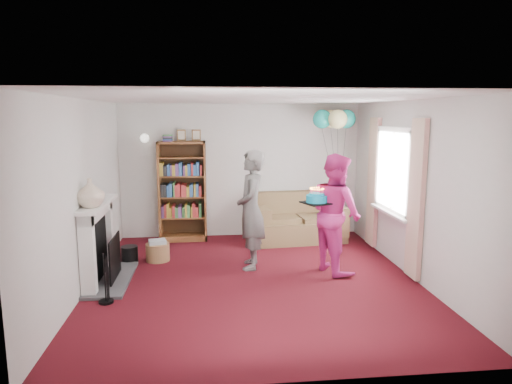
{
  "coord_description": "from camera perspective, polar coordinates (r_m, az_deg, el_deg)",
  "views": [
    {
      "loc": [
        -0.62,
        -6.07,
        2.28
      ],
      "look_at": [
        0.09,
        0.6,
        1.16
      ],
      "focal_mm": 32.0,
      "sensor_mm": 36.0,
      "label": 1
    }
  ],
  "objects": [
    {
      "name": "wall_sconce",
      "position": [
        8.52,
        -13.76,
        6.57
      ],
      "size": [
        0.16,
        0.23,
        0.16
      ],
      "color": "gold",
      "rests_on": "ground"
    },
    {
      "name": "wall_left",
      "position": [
        6.37,
        -20.88,
        -0.42
      ],
      "size": [
        0.02,
        5.0,
        2.5
      ],
      "primitive_type": "cube",
      "color": "silver",
      "rests_on": "ground"
    },
    {
      "name": "person_magenta",
      "position": [
        6.78,
        9.93,
        -2.61
      ],
      "size": [
        0.89,
        1.01,
        1.75
      ],
      "primitive_type": "imported",
      "rotation": [
        0.0,
        0.0,
        1.89
      ],
      "color": "#CE2980",
      "rests_on": "ground"
    },
    {
      "name": "wicker_basket",
      "position": [
        7.47,
        -12.18,
        -7.25
      ],
      "size": [
        0.37,
        0.37,
        0.34
      ],
      "rotation": [
        0.0,
        0.0,
        0.23
      ],
      "color": "olive",
      "rests_on": "ground"
    },
    {
      "name": "bookcase",
      "position": [
        8.5,
        -9.15,
        0.04
      ],
      "size": [
        0.86,
        0.42,
        2.03
      ],
      "color": "#472B14",
      "rests_on": "ground"
    },
    {
      "name": "wall_back",
      "position": [
        8.66,
        -1.91,
        2.69
      ],
      "size": [
        4.5,
        0.02,
        2.5
      ],
      "primitive_type": "cube",
      "color": "silver",
      "rests_on": "ground"
    },
    {
      "name": "birthday_cake",
      "position": [
        6.53,
        7.59,
        -0.85
      ],
      "size": [
        0.36,
        0.36,
        0.22
      ],
      "rotation": [
        0.0,
        0.0,
        0.38
      ],
      "color": "black",
      "rests_on": "ground"
    },
    {
      "name": "mantel_vase",
      "position": [
        6.18,
        -20.01,
        -0.1
      ],
      "size": [
        0.46,
        0.46,
        0.37
      ],
      "primitive_type": "imported",
      "rotation": [
        0.0,
        0.0,
        0.37
      ],
      "color": "beige",
      "rests_on": "fireplace"
    },
    {
      "name": "fireplace",
      "position": [
        6.67,
        -18.65,
        -6.38
      ],
      "size": [
        0.55,
        1.8,
        1.12
      ],
      "color": "#3F3F42",
      "rests_on": "ground"
    },
    {
      "name": "ceiling",
      "position": [
        6.1,
        -0.22,
        11.63
      ],
      "size": [
        4.5,
        5.0,
        0.01
      ],
      "primitive_type": "cube",
      "color": "white",
      "rests_on": "wall_back"
    },
    {
      "name": "ground",
      "position": [
        6.51,
        -0.21,
        -10.98
      ],
      "size": [
        5.0,
        5.0,
        0.0
      ],
      "primitive_type": "plane",
      "color": "black",
      "rests_on": "ground"
    },
    {
      "name": "balloons",
      "position": [
        8.33,
        9.76,
        8.97
      ],
      "size": [
        0.78,
        0.78,
        1.73
      ],
      "color": "#3F3F3F",
      "rests_on": "ground"
    },
    {
      "name": "wall_right",
      "position": [
        6.8,
        19.1,
        0.27
      ],
      "size": [
        0.02,
        5.0,
        2.5
      ],
      "primitive_type": "cube",
      "color": "silver",
      "rests_on": "ground"
    },
    {
      "name": "sofa",
      "position": [
        8.53,
        5.2,
        -3.75
      ],
      "size": [
        1.64,
        0.87,
        0.87
      ],
      "rotation": [
        0.0,
        0.0,
        0.09
      ],
      "color": "brown",
      "rests_on": "ground"
    },
    {
      "name": "person_striped",
      "position": [
        6.81,
        -0.62,
        -2.24
      ],
      "size": [
        0.49,
        0.69,
        1.78
      ],
      "primitive_type": "imported",
      "rotation": [
        0.0,
        0.0,
        -1.66
      ],
      "color": "black",
      "rests_on": "ground"
    },
    {
      "name": "window_bay",
      "position": [
        7.32,
        16.72,
        0.65
      ],
      "size": [
        0.14,
        2.02,
        2.2
      ],
      "color": "white",
      "rests_on": "ground"
    }
  ]
}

